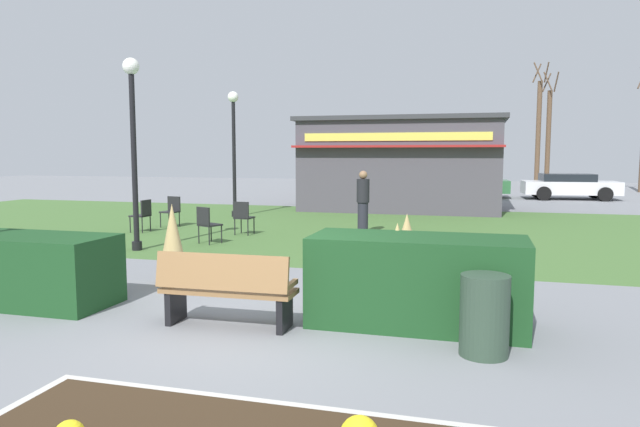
# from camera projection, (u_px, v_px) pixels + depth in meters

# --- Properties ---
(ground_plane) EXTENTS (80.00, 80.00, 0.00)m
(ground_plane) POSITION_uv_depth(u_px,v_px,m) (256.00, 330.00, 7.01)
(ground_plane) COLOR slate
(lawn_patch) EXTENTS (36.00, 12.00, 0.01)m
(lawn_patch) POSITION_uv_depth(u_px,v_px,m) (384.00, 229.00, 16.39)
(lawn_patch) COLOR #446B33
(lawn_patch) RESTS_ON ground_plane
(park_bench) EXTENTS (1.71, 0.57, 0.95)m
(park_bench) POSITION_uv_depth(u_px,v_px,m) (226.00, 289.00, 7.08)
(park_bench) COLOR olive
(park_bench) RESTS_ON ground_plane
(hedge_left) EXTENTS (2.22, 1.10, 0.99)m
(hedge_left) POSITION_uv_depth(u_px,v_px,m) (35.00, 270.00, 8.18)
(hedge_left) COLOR #19421E
(hedge_left) RESTS_ON ground_plane
(hedge_right) EXTENTS (2.66, 1.10, 1.12)m
(hedge_right) POSITION_uv_depth(u_px,v_px,m) (417.00, 281.00, 7.18)
(hedge_right) COLOR #19421E
(hedge_right) RESTS_ON ground_plane
(ornamental_grass_behind_left) EXTENTS (0.55, 0.55, 1.34)m
(ornamental_grass_behind_left) POSITION_uv_depth(u_px,v_px,m) (173.00, 244.00, 9.40)
(ornamental_grass_behind_left) COLOR tan
(ornamental_grass_behind_left) RESTS_ON ground_plane
(ornamental_grass_behind_right) EXTENTS (0.66, 0.66, 0.91)m
(ornamental_grass_behind_right) POSITION_uv_depth(u_px,v_px,m) (359.00, 279.00, 7.80)
(ornamental_grass_behind_right) COLOR tan
(ornamental_grass_behind_right) RESTS_ON ground_plane
(ornamental_grass_behind_center) EXTENTS (0.74, 0.74, 1.23)m
(ornamental_grass_behind_center) POSITION_uv_depth(u_px,v_px,m) (397.00, 268.00, 7.77)
(ornamental_grass_behind_center) COLOR tan
(ornamental_grass_behind_center) RESTS_ON ground_plane
(ornamental_grass_behind_far) EXTENTS (0.75, 0.75, 1.27)m
(ornamental_grass_behind_far) POSITION_uv_depth(u_px,v_px,m) (406.00, 256.00, 8.52)
(ornamental_grass_behind_far) COLOR tan
(ornamental_grass_behind_far) RESTS_ON ground_plane
(lamppost_mid) EXTENTS (0.36, 0.36, 4.20)m
(lamppost_mid) POSITION_uv_depth(u_px,v_px,m) (133.00, 131.00, 12.51)
(lamppost_mid) COLOR black
(lamppost_mid) RESTS_ON ground_plane
(lamppost_far) EXTENTS (0.36, 0.36, 4.20)m
(lamppost_far) POSITION_uv_depth(u_px,v_px,m) (234.00, 139.00, 19.26)
(lamppost_far) COLOR black
(lamppost_far) RESTS_ON ground_plane
(trash_bin) EXTENTS (0.52, 0.52, 0.87)m
(trash_bin) POSITION_uv_depth(u_px,v_px,m) (484.00, 315.00, 6.10)
(trash_bin) COLOR #2D4233
(trash_bin) RESTS_ON ground_plane
(food_kiosk) EXTENTS (7.54, 5.18, 3.48)m
(food_kiosk) POSITION_uv_depth(u_px,v_px,m) (403.00, 164.00, 22.24)
(food_kiosk) COLOR #47424C
(food_kiosk) RESTS_ON ground_plane
(cafe_chair_west) EXTENTS (0.45, 0.45, 0.89)m
(cafe_chair_west) POSITION_uv_depth(u_px,v_px,m) (143.00, 213.00, 15.65)
(cafe_chair_west) COLOR black
(cafe_chair_west) RESTS_ON ground_plane
(cafe_chair_east) EXTENTS (0.46, 0.46, 0.89)m
(cafe_chair_east) POSITION_uv_depth(u_px,v_px,m) (243.00, 215.00, 15.13)
(cafe_chair_east) COLOR black
(cafe_chair_east) RESTS_ON ground_plane
(cafe_chair_center) EXTENTS (0.58, 0.58, 0.89)m
(cafe_chair_center) POSITION_uv_depth(u_px,v_px,m) (207.00, 222.00, 13.62)
(cafe_chair_center) COLOR black
(cafe_chair_center) RESTS_ON ground_plane
(cafe_chair_north) EXTENTS (0.50, 0.50, 0.89)m
(cafe_chair_north) POSITION_uv_depth(u_px,v_px,m) (172.00, 209.00, 16.79)
(cafe_chair_north) COLOR black
(cafe_chair_north) RESTS_ON ground_plane
(person_strolling) EXTENTS (0.34, 0.34, 1.69)m
(person_strolling) POSITION_uv_depth(u_px,v_px,m) (363.00, 202.00, 15.30)
(person_strolling) COLOR #23232D
(person_strolling) RESTS_ON ground_plane
(parked_car_west_slot) EXTENTS (4.26, 2.16, 1.20)m
(parked_car_west_slot) POSITION_uv_depth(u_px,v_px,m) (354.00, 183.00, 29.58)
(parked_car_west_slot) COLOR maroon
(parked_car_west_slot) RESTS_ON ground_plane
(parked_car_center_slot) EXTENTS (4.31, 2.26, 1.20)m
(parked_car_center_slot) POSITION_uv_depth(u_px,v_px,m) (463.00, 184.00, 28.12)
(parked_car_center_slot) COLOR #2D6638
(parked_car_center_slot) RESTS_ON ground_plane
(parked_car_east_slot) EXTENTS (4.31, 2.28, 1.20)m
(parked_car_east_slot) POSITION_uv_depth(u_px,v_px,m) (569.00, 186.00, 26.84)
(parked_car_east_slot) COLOR silver
(parked_car_east_slot) RESTS_ON ground_plane
(tree_right_bg) EXTENTS (0.91, 0.96, 7.39)m
(tree_right_bg) POSITION_uv_depth(u_px,v_px,m) (538.00, 133.00, 33.73)
(tree_right_bg) COLOR brown
(tree_right_bg) RESTS_ON ground_plane
(tree_center_bg) EXTENTS (0.91, 0.96, 6.87)m
(tree_center_bg) POSITION_uv_depth(u_px,v_px,m) (548.00, 138.00, 33.96)
(tree_center_bg) COLOR brown
(tree_center_bg) RESTS_ON ground_plane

